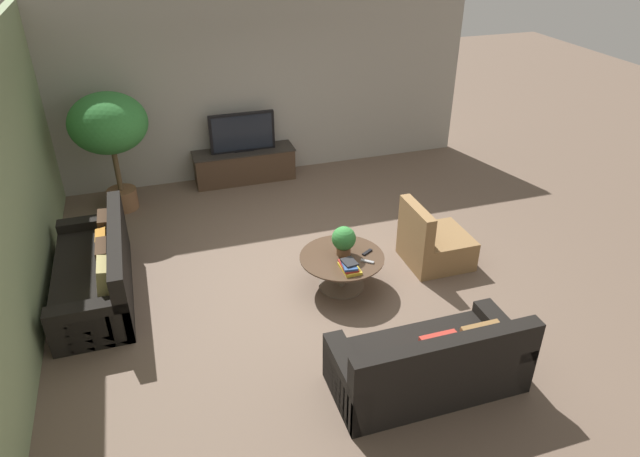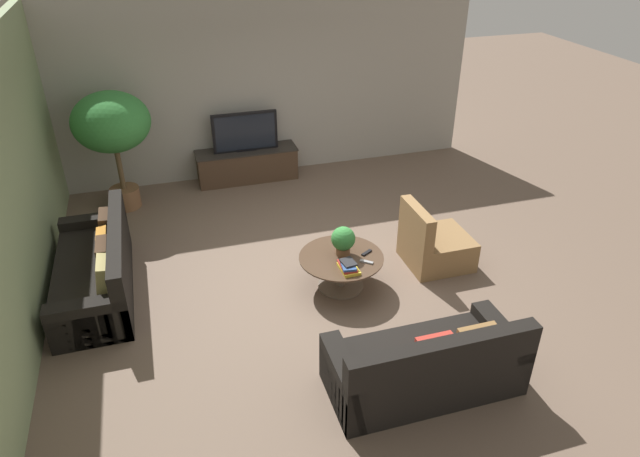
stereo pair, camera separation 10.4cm
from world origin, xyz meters
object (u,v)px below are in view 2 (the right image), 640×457
object	(u,v)px
couch_near_entry	(426,366)
potted_palm_tall	(112,126)
television	(245,132)
coffee_table	(341,266)
armchair_wicker	(434,245)
media_console	(247,164)
couch_by_wall	(97,271)
potted_plant_tabletop	(343,240)

from	to	relation	value
couch_near_entry	potted_palm_tall	bearing A→B (deg)	-60.19
television	coffee_table	bearing A→B (deg)	-81.17
armchair_wicker	coffee_table	bearing A→B (deg)	96.29
media_console	television	distance (m)	0.57
potted_palm_tall	coffee_table	bearing A→B (deg)	-49.60
coffee_table	armchair_wicker	bearing A→B (deg)	6.29
coffee_table	potted_palm_tall	distance (m)	4.02
couch_by_wall	potted_plant_tabletop	bearing A→B (deg)	76.25
media_console	potted_palm_tall	bearing A→B (deg)	-167.76
couch_by_wall	potted_plant_tabletop	distance (m)	2.98
media_console	coffee_table	bearing A→B (deg)	-81.17
couch_near_entry	potted_palm_tall	size ratio (longest dim) A/B	1.02
media_console	television	world-z (taller)	television
television	potted_palm_tall	size ratio (longest dim) A/B	0.59
coffee_table	television	bearing A→B (deg)	98.83
media_console	armchair_wicker	distance (m)	3.74
potted_palm_tall	potted_plant_tabletop	size ratio (longest dim) A/B	4.92
couch_near_entry	armchair_wicker	bearing A→B (deg)	-118.50
couch_by_wall	potted_plant_tabletop	world-z (taller)	couch_by_wall
couch_near_entry	potted_plant_tabletop	bearing A→B (deg)	-83.98
media_console	armchair_wicker	xyz separation A→B (m)	(1.85, -3.25, -0.01)
television	armchair_wicker	distance (m)	3.78
media_console	potted_plant_tabletop	world-z (taller)	potted_plant_tabletop
media_console	couch_near_entry	world-z (taller)	couch_near_entry
couch_by_wall	couch_near_entry	xyz separation A→B (m)	(3.08, -2.60, -0.00)
couch_near_entry	armchair_wicker	distance (m)	2.27
media_console	couch_by_wall	size ratio (longest dim) A/B	0.79
potted_palm_tall	television	bearing A→B (deg)	12.20
media_console	coffee_table	xyz separation A→B (m)	(0.53, -3.40, 0.03)
couch_near_entry	potted_plant_tabletop	world-z (taller)	couch_near_entry
coffee_table	couch_by_wall	xyz separation A→B (m)	(-2.84, 0.75, -0.01)
media_console	armchair_wicker	world-z (taller)	armchair_wicker
television	couch_near_entry	world-z (taller)	television
television	potted_plant_tabletop	xyz separation A→B (m)	(0.56, -3.35, -0.21)
armchair_wicker	television	bearing A→B (deg)	29.60
couch_by_wall	couch_near_entry	size ratio (longest dim) A/B	1.15
couch_near_entry	television	bearing A→B (deg)	-81.73
armchair_wicker	potted_plant_tabletop	distance (m)	1.34
couch_by_wall	couch_near_entry	bearing A→B (deg)	49.79
media_console	couch_by_wall	bearing A→B (deg)	-131.15
couch_near_entry	media_console	bearing A→B (deg)	-81.73
coffee_table	potted_palm_tall	world-z (taller)	potted_palm_tall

